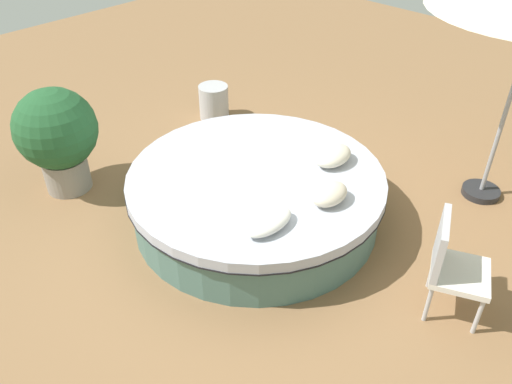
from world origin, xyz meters
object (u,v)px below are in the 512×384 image
Objects in this scene: throw_pillow_2 at (333,156)px; side_table at (214,102)px; throw_pillow_1 at (329,194)px; throw_pillow_0 at (269,222)px; patio_chair at (451,261)px; round_bed at (256,196)px; planter at (57,134)px.

throw_pillow_2 is 2.67m from side_table.
throw_pillow_1 is 0.85× the size of side_table.
throw_pillow_2 is at bearing 10.82° from throw_pillow_0.
side_table is (0.55, 2.57, -0.43)m from throw_pillow_2.
throw_pillow_0 is 0.73m from throw_pillow_1.
throw_pillow_0 is 3.40m from side_table.
patio_chair is 4.40m from side_table.
round_bed is 2.85× the size of patio_chair.
throw_pillow_2 is (0.59, 0.41, 0.00)m from throw_pillow_1.
side_table is (1.15, 2.98, -0.43)m from throw_pillow_1.
round_bed reaches higher than side_table.
throw_pillow_0 is at bearing 167.57° from throw_pillow_1.
patio_chair is (0.08, -1.28, -0.13)m from throw_pillow_1.
patio_chair is at bearing -106.85° from throw_pillow_2.
throw_pillow_0 is 1.64m from patio_chair.
side_table is at bearing 58.52° from round_bed.
throw_pillow_1 reaches higher than side_table.
side_table is (1.30, 2.12, -0.05)m from round_bed.
side_table is at bearing -128.37° from patio_chair.
patio_chair is 4.42m from planter.
throw_pillow_2 is 0.49× the size of patio_chair.
throw_pillow_0 is 0.56× the size of patio_chair.
planter is 2.50m from side_table.
patio_chair reaches higher than throw_pillow_1.
throw_pillow_1 is at bearing -110.61° from patio_chair.
patio_chair reaches higher than throw_pillow_0.
throw_pillow_1 is (0.15, -0.86, 0.38)m from round_bed.
planter reaches higher than throw_pillow_1.
planter is at bearing -178.57° from side_table.
round_bed is 0.95m from throw_pillow_2.
patio_chair is 1.93× the size of side_table.
throw_pillow_1 reaches higher than round_bed.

